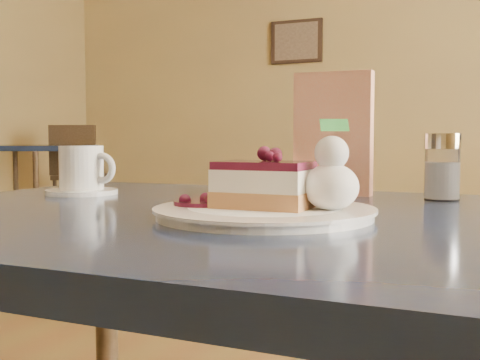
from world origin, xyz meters
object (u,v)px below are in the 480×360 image
at_px(main_table, 278,270).
at_px(cheesecake_slice, 264,185).
at_px(coffee_set, 83,173).
at_px(dessert_plate, 264,213).
at_px(bg_table_far_left, 26,227).

height_order(main_table, cheesecake_slice, cheesecake_slice).
relative_size(cheesecake_slice, coffee_set, 0.87).
relative_size(dessert_plate, coffee_set, 1.99).
height_order(main_table, coffee_set, coffee_set).
bearing_deg(main_table, coffee_set, 164.10).
bearing_deg(main_table, cheesecake_slice, -90.00).
bearing_deg(coffee_set, dessert_plate, -21.47).
distance_m(main_table, bg_table_far_left, 4.49).
distance_m(cheesecake_slice, bg_table_far_left, 4.54).
xyz_separation_m(cheesecake_slice, coffee_set, (-0.40, 0.16, -0.00)).
bearing_deg(bg_table_far_left, coffee_set, -65.77).
distance_m(coffee_set, bg_table_far_left, 4.15).
height_order(dessert_plate, coffee_set, coffee_set).
xyz_separation_m(dessert_plate, coffee_set, (-0.40, 0.16, 0.03)).
bearing_deg(cheesecake_slice, bg_table_far_left, 137.15).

